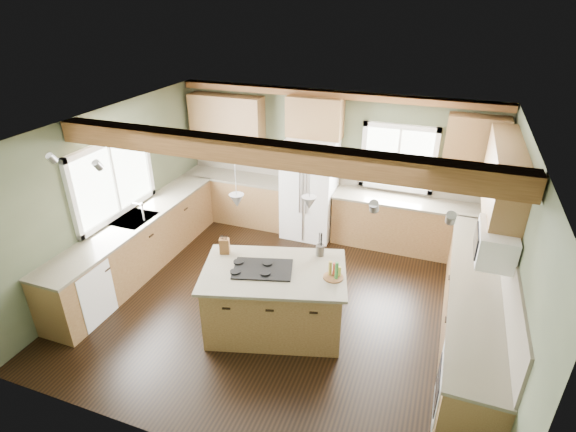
% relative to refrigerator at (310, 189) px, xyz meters
% --- Properties ---
extents(floor, '(5.60, 5.60, 0.00)m').
position_rel_refrigerator_xyz_m(floor, '(0.30, -2.12, -0.90)').
color(floor, black).
rests_on(floor, ground).
extents(ceiling, '(5.60, 5.60, 0.00)m').
position_rel_refrigerator_xyz_m(ceiling, '(0.30, -2.12, 1.70)').
color(ceiling, silver).
rests_on(ceiling, wall_back).
extents(wall_back, '(5.60, 0.00, 5.60)m').
position_rel_refrigerator_xyz_m(wall_back, '(0.30, 0.38, 0.40)').
color(wall_back, '#3D4632').
rests_on(wall_back, ground).
extents(wall_left, '(0.00, 5.00, 5.00)m').
position_rel_refrigerator_xyz_m(wall_left, '(-2.50, -2.12, 0.40)').
color(wall_left, '#3D4632').
rests_on(wall_left, ground).
extents(wall_right, '(0.00, 5.00, 5.00)m').
position_rel_refrigerator_xyz_m(wall_right, '(3.10, -2.12, 0.40)').
color(wall_right, '#3D4632').
rests_on(wall_right, ground).
extents(ceiling_beam, '(5.55, 0.26, 0.26)m').
position_rel_refrigerator_xyz_m(ceiling_beam, '(0.30, -2.66, 1.57)').
color(ceiling_beam, '#513017').
rests_on(ceiling_beam, ceiling).
extents(soffit_trim, '(5.55, 0.20, 0.10)m').
position_rel_refrigerator_xyz_m(soffit_trim, '(0.30, 0.28, 1.64)').
color(soffit_trim, '#513017').
rests_on(soffit_trim, ceiling).
extents(backsplash_back, '(5.58, 0.03, 0.58)m').
position_rel_refrigerator_xyz_m(backsplash_back, '(0.30, 0.36, 0.31)').
color(backsplash_back, brown).
rests_on(backsplash_back, wall_back).
extents(backsplash_right, '(0.03, 3.70, 0.58)m').
position_rel_refrigerator_xyz_m(backsplash_right, '(3.08, -2.07, 0.31)').
color(backsplash_right, brown).
rests_on(backsplash_right, wall_right).
extents(base_cab_back_left, '(2.02, 0.60, 0.88)m').
position_rel_refrigerator_xyz_m(base_cab_back_left, '(-1.49, 0.08, -0.46)').
color(base_cab_back_left, brown).
rests_on(base_cab_back_left, floor).
extents(counter_back_left, '(2.06, 0.64, 0.04)m').
position_rel_refrigerator_xyz_m(counter_back_left, '(-1.49, 0.08, 0.00)').
color(counter_back_left, '#484235').
rests_on(counter_back_left, base_cab_back_left).
extents(base_cab_back_right, '(2.62, 0.60, 0.88)m').
position_rel_refrigerator_xyz_m(base_cab_back_right, '(1.79, 0.08, -0.46)').
color(base_cab_back_right, brown).
rests_on(base_cab_back_right, floor).
extents(counter_back_right, '(2.66, 0.64, 0.04)m').
position_rel_refrigerator_xyz_m(counter_back_right, '(1.79, 0.08, 0.00)').
color(counter_back_right, '#484235').
rests_on(counter_back_right, base_cab_back_right).
extents(base_cab_left, '(0.60, 3.70, 0.88)m').
position_rel_refrigerator_xyz_m(base_cab_left, '(-2.20, -2.07, -0.46)').
color(base_cab_left, brown).
rests_on(base_cab_left, floor).
extents(counter_left, '(0.64, 3.74, 0.04)m').
position_rel_refrigerator_xyz_m(counter_left, '(-2.20, -2.07, 0.00)').
color(counter_left, '#484235').
rests_on(counter_left, base_cab_left).
extents(base_cab_right, '(0.60, 3.70, 0.88)m').
position_rel_refrigerator_xyz_m(base_cab_right, '(2.80, -2.07, -0.46)').
color(base_cab_right, brown).
rests_on(base_cab_right, floor).
extents(counter_right, '(0.64, 3.74, 0.04)m').
position_rel_refrigerator_xyz_m(counter_right, '(2.80, -2.07, 0.00)').
color(counter_right, '#484235').
rests_on(counter_right, base_cab_right).
extents(upper_cab_back_left, '(1.40, 0.35, 0.90)m').
position_rel_refrigerator_xyz_m(upper_cab_back_left, '(-1.69, 0.21, 1.05)').
color(upper_cab_back_left, brown).
rests_on(upper_cab_back_left, wall_back).
extents(upper_cab_over_fridge, '(0.96, 0.35, 0.70)m').
position_rel_refrigerator_xyz_m(upper_cab_over_fridge, '(-0.00, 0.21, 1.25)').
color(upper_cab_over_fridge, brown).
rests_on(upper_cab_over_fridge, wall_back).
extents(upper_cab_right, '(0.35, 2.20, 0.90)m').
position_rel_refrigerator_xyz_m(upper_cab_right, '(2.92, -1.22, 1.05)').
color(upper_cab_right, brown).
rests_on(upper_cab_right, wall_right).
extents(upper_cab_back_corner, '(0.90, 0.35, 0.90)m').
position_rel_refrigerator_xyz_m(upper_cab_back_corner, '(2.60, 0.21, 1.05)').
color(upper_cab_back_corner, brown).
rests_on(upper_cab_back_corner, wall_back).
extents(window_left, '(0.04, 1.60, 1.05)m').
position_rel_refrigerator_xyz_m(window_left, '(-2.48, -2.07, 0.65)').
color(window_left, white).
rests_on(window_left, wall_left).
extents(window_back, '(1.10, 0.04, 1.00)m').
position_rel_refrigerator_xyz_m(window_back, '(1.45, 0.36, 0.65)').
color(window_back, white).
rests_on(window_back, wall_back).
extents(sink, '(0.50, 0.65, 0.03)m').
position_rel_refrigerator_xyz_m(sink, '(-2.20, -2.07, 0.01)').
color(sink, '#262628').
rests_on(sink, counter_left).
extents(faucet, '(0.02, 0.02, 0.28)m').
position_rel_refrigerator_xyz_m(faucet, '(-2.02, -2.07, 0.15)').
color(faucet, '#B2B2B7').
rests_on(faucet, sink).
extents(dishwasher, '(0.60, 0.60, 0.84)m').
position_rel_refrigerator_xyz_m(dishwasher, '(-2.19, -3.37, -0.47)').
color(dishwasher, white).
rests_on(dishwasher, floor).
extents(oven, '(0.60, 0.72, 0.84)m').
position_rel_refrigerator_xyz_m(oven, '(2.79, -3.37, -0.47)').
color(oven, white).
rests_on(oven, floor).
extents(microwave, '(0.40, 0.70, 0.38)m').
position_rel_refrigerator_xyz_m(microwave, '(2.88, -2.17, 0.65)').
color(microwave, white).
rests_on(microwave, wall_right).
extents(pendant_left, '(0.18, 0.18, 0.16)m').
position_rel_refrigerator_xyz_m(pendant_left, '(-0.04, -2.77, 0.98)').
color(pendant_left, '#B2B2B7').
rests_on(pendant_left, ceiling).
extents(pendant_right, '(0.18, 0.18, 0.16)m').
position_rel_refrigerator_xyz_m(pendant_right, '(0.78, -2.54, 0.98)').
color(pendant_right, '#B2B2B7').
rests_on(pendant_right, ceiling).
extents(refrigerator, '(0.90, 0.74, 1.80)m').
position_rel_refrigerator_xyz_m(refrigerator, '(0.00, 0.00, 0.00)').
color(refrigerator, white).
rests_on(refrigerator, floor).
extents(island, '(1.93, 1.47, 0.88)m').
position_rel_refrigerator_xyz_m(island, '(0.37, -2.66, -0.46)').
color(island, brown).
rests_on(island, floor).
extents(island_top, '(2.07, 1.61, 0.04)m').
position_rel_refrigerator_xyz_m(island_top, '(0.37, -2.66, 0.00)').
color(island_top, '#484235').
rests_on(island_top, island).
extents(cooktop, '(0.85, 0.68, 0.02)m').
position_rel_refrigerator_xyz_m(cooktop, '(0.23, -2.70, 0.03)').
color(cooktop, black).
rests_on(cooktop, island_top).
extents(knife_block, '(0.16, 0.14, 0.22)m').
position_rel_refrigerator_xyz_m(knife_block, '(-0.41, -2.50, 0.13)').
color(knife_block, brown).
rests_on(knife_block, island_top).
extents(utensil_crock, '(0.11, 0.11, 0.15)m').
position_rel_refrigerator_xyz_m(utensil_crock, '(0.81, -2.11, 0.10)').
color(utensil_crock, '#372E2C').
rests_on(utensil_crock, island_top).
extents(bottle_tray, '(0.28, 0.28, 0.23)m').
position_rel_refrigerator_xyz_m(bottle_tray, '(1.12, -2.56, 0.14)').
color(bottle_tray, brown).
rests_on(bottle_tray, island_top).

